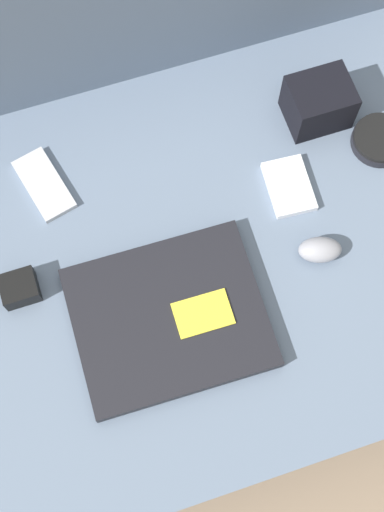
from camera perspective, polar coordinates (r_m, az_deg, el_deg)
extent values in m
plane|color=#7A6651|center=(1.31, 0.00, -2.31)|extent=(8.00, 8.00, 0.00)
cube|color=slate|center=(1.25, 0.00, -1.37)|extent=(1.05, 0.73, 0.14)
cube|color=black|center=(1.14, -1.86, -4.95)|extent=(0.31, 0.26, 0.02)
cube|color=yellow|center=(1.13, 0.88, -4.63)|extent=(0.09, 0.06, 0.00)
ellipsoid|color=gray|center=(1.19, 10.20, 0.50)|extent=(0.08, 0.06, 0.04)
cylinder|color=black|center=(1.30, 14.78, 8.90)|extent=(0.10, 0.10, 0.02)
cylinder|color=black|center=(1.29, 14.90, 9.15)|extent=(0.10, 0.10, 0.01)
cube|color=#B7B7BC|center=(1.25, -11.75, 5.62)|extent=(0.09, 0.14, 0.01)
cube|color=silver|center=(1.23, 7.76, 5.54)|extent=(0.08, 0.11, 0.01)
cube|color=black|center=(1.28, 10.09, 12.00)|extent=(0.11, 0.09, 0.09)
cube|color=black|center=(1.18, -13.62, -2.53)|extent=(0.06, 0.05, 0.04)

